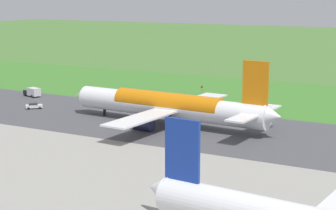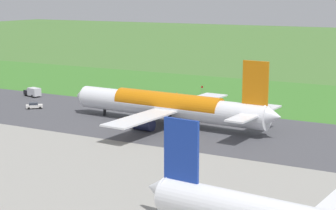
{
  "view_description": "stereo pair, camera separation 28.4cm",
  "coord_description": "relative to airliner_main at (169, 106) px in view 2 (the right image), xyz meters",
  "views": [
    {
      "loc": [
        -56.1,
        111.58,
        29.23
      ],
      "look_at": [
        5.56,
        0.0,
        4.5
      ],
      "focal_mm": 61.67,
      "sensor_mm": 36.0,
      "label": 1
    },
    {
      "loc": [
        -56.35,
        111.44,
        29.23
      ],
      "look_at": [
        5.56,
        0.0,
        4.5
      ],
      "focal_mm": 61.67,
      "sensor_mm": 36.0,
      "label": 2
    }
  ],
  "objects": [
    {
      "name": "apron_concrete",
      "position": [
        -5.19,
        50.48,
        -4.33
      ],
      "size": [
        440.0,
        110.0,
        0.05
      ],
      "primitive_type": "cube",
      "color": "gray",
      "rests_on": "ground"
    },
    {
      "name": "traffic_cone_orange",
      "position": [
        17.82,
        -36.85,
        -4.08
      ],
      "size": [
        0.4,
        0.4,
        0.55
      ],
      "primitive_type": "cone",
      "color": "orange",
      "rests_on": "ground"
    },
    {
      "name": "runway_asphalt",
      "position": [
        -5.19,
        -0.02,
        -4.32
      ],
      "size": [
        600.0,
        36.11,
        0.06
      ],
      "primitive_type": "cube",
      "color": "#47474C",
      "rests_on": "ground"
    },
    {
      "name": "grass_verge_foreground",
      "position": [
        -5.19,
        -34.62,
        -4.33
      ],
      "size": [
        600.0,
        80.0,
        0.04
      ],
      "primitive_type": "cube",
      "color": "#3C782B",
      "rests_on": "ground"
    },
    {
      "name": "no_stopping_sign",
      "position": [
        10.56,
        -38.91,
        -2.79
      ],
      "size": [
        0.6,
        0.1,
        2.63
      ],
      "color": "slate",
      "rests_on": "ground"
    },
    {
      "name": "service_truck_fuel",
      "position": [
        51.63,
        -12.29,
        -2.95
      ],
      "size": [
        6.18,
        3.63,
        2.65
      ],
      "color": "black",
      "rests_on": "ground"
    },
    {
      "name": "airliner_main",
      "position": [
        0.0,
        0.0,
        0.0
      ],
      "size": [
        54.13,
        44.27,
        15.88
      ],
      "color": "white",
      "rests_on": "ground"
    },
    {
      "name": "service_car_followme",
      "position": [
        39.32,
        0.93,
        -3.51
      ],
      "size": [
        4.3,
        4.18,
        1.62
      ],
      "color": "silver",
      "rests_on": "ground"
    },
    {
      "name": "ground_plane",
      "position": [
        -5.19,
        -0.02,
        -4.35
      ],
      "size": [
        800.0,
        800.0,
        0.0
      ],
      "primitive_type": "plane",
      "color": "#477233"
    }
  ]
}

